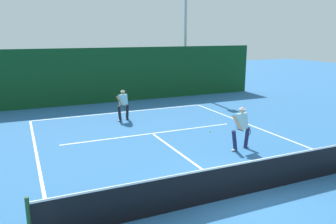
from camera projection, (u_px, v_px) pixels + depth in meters
ground_plane at (239, 196)px, 9.31m from camera, size 80.00×80.00×0.00m
court_line_baseline_far at (123, 112)px, 19.27m from camera, size 9.89×0.10×0.01m
court_line_service at (152, 133)px, 15.16m from camera, size 8.06×0.10×0.01m
court_line_centre at (186, 158)px, 12.15m from camera, size 0.10×6.40×0.01m
tennis_net at (240, 179)px, 9.19m from camera, size 10.84×0.09×1.11m
player_near at (241, 126)px, 12.85m from camera, size 0.98×0.89×1.69m
player_far at (123, 104)px, 17.24m from camera, size 0.75×0.92×1.61m
tennis_ball at (170, 176)px, 10.51m from camera, size 0.07×0.07×0.07m
tennis_ball_extra at (210, 131)px, 15.40m from camera, size 0.07×0.07×0.07m
back_fence_windscreen at (108, 75)px, 21.67m from camera, size 21.76×0.12×3.55m
light_pole at (186, 21)px, 24.81m from camera, size 0.55×0.44×8.82m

